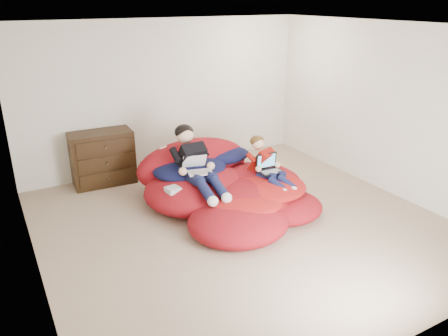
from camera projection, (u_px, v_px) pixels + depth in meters
room_shell at (242, 209)px, 5.70m from camera, size 5.10×5.10×2.77m
dresser at (103, 158)px, 6.90m from camera, size 0.97×0.56×0.86m
beanbag_pile at (226, 188)px, 6.24m from camera, size 2.34×2.51×0.88m
cream_pillow at (169, 154)px, 6.49m from camera, size 0.42×0.27×0.27m
older_boy at (195, 160)px, 5.99m from camera, size 0.37×1.24×0.80m
younger_boy at (266, 163)px, 6.23m from camera, size 0.37×0.96×0.62m
laptop_white at (198, 167)px, 5.95m from camera, size 0.37×0.42×0.22m
laptop_black at (269, 167)px, 6.19m from camera, size 0.34×0.26×0.25m
power_adapter at (173, 190)px, 5.78m from camera, size 0.20×0.20×0.07m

